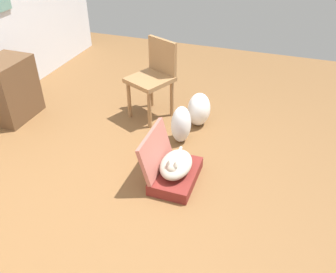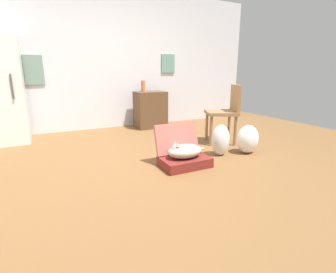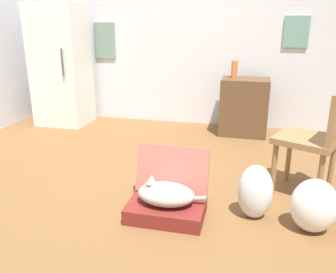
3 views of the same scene
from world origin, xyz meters
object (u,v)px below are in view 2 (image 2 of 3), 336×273
plastic_bag_white (220,140)px  chair (226,111)px  vase_tall (143,86)px  suitcase_base (185,162)px  plastic_bag_clear (248,139)px  side_table (150,110)px  cat (184,151)px

plastic_bag_white → chair: size_ratio=0.46×
plastic_bag_white → vase_tall: size_ratio=1.95×
suitcase_base → plastic_bag_clear: size_ratio=1.45×
side_table → chair: (0.60, -1.56, 0.15)m
vase_tall → side_table: bearing=2.2°
plastic_bag_white → chair: 0.71m
cat → plastic_bag_clear: bearing=3.4°
side_table → chair: size_ratio=0.79×
cat → chair: bearing=29.8°
plastic_bag_clear → vase_tall: vase_tall is taller
suitcase_base → plastic_bag_white: plastic_bag_white is taller
suitcase_base → side_table: size_ratio=0.80×
plastic_bag_clear → plastic_bag_white: bearing=167.2°
plastic_bag_white → plastic_bag_clear: bearing=-12.8°
plastic_bag_white → chair: chair is taller
suitcase_base → chair: (1.08, 0.62, 0.45)m
plastic_bag_white → vase_tall: (-0.30, 2.02, 0.61)m
plastic_bag_clear → suitcase_base: bearing=-176.5°
plastic_bag_clear → vase_tall: bearing=108.2°
plastic_bag_clear → vase_tall: (-0.70, 2.11, 0.62)m
side_table → chair: 1.68m
plastic_bag_white → plastic_bag_clear: plastic_bag_white is taller
vase_tall → plastic_bag_white: bearing=-81.5°
plastic_bag_white → chair: (0.45, 0.47, 0.30)m
cat → vase_tall: bearing=81.2°
cat → chair: (1.08, 0.62, 0.31)m
cat → side_table: side_table is taller
cat → side_table: size_ratio=0.71×
suitcase_base → cat: bearing=176.4°
plastic_bag_clear → chair: chair is taller
chair → cat: bearing=-35.8°
suitcase_base → side_table: 2.25m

